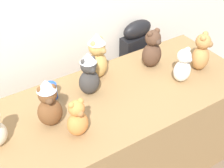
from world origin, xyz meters
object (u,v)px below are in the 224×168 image
at_px(teddy_bear_honey, 97,56).
at_px(party_cup_blue, 51,91).
at_px(teddy_bear_cocoa, 152,50).
at_px(teddy_bear_ginger, 77,119).
at_px(teddy_bear_charcoal, 89,74).
at_px(teddy_bear_snow, 183,66).
at_px(instrument_case, 135,69).
at_px(teddy_bear_caramel, 201,53).
at_px(teddy_bear_chestnut, 49,103).
at_px(display_table, 112,139).

distance_m(teddy_bear_honey, party_cup_blue, 0.40).
distance_m(teddy_bear_cocoa, party_cup_blue, 0.79).
bearing_deg(teddy_bear_honey, teddy_bear_ginger, -156.01).
xyz_separation_m(teddy_bear_charcoal, party_cup_blue, (-0.24, 0.09, -0.10)).
distance_m(teddy_bear_honey, teddy_bear_snow, 0.59).
relative_size(instrument_case, teddy_bear_caramel, 3.25).
distance_m(instrument_case, teddy_bear_caramel, 0.73).
relative_size(teddy_bear_charcoal, teddy_bear_ginger, 1.27).
bearing_deg(teddy_bear_caramel, teddy_bear_charcoal, 135.81).
relative_size(instrument_case, teddy_bear_cocoa, 3.15).
relative_size(teddy_bear_honey, teddy_bear_ginger, 1.40).
bearing_deg(teddy_bear_honey, teddy_bear_snow, -61.76).
bearing_deg(teddy_bear_cocoa, teddy_bear_chestnut, -176.17).
distance_m(teddy_bear_caramel, teddy_bear_charcoal, 0.84).
xyz_separation_m(teddy_bear_charcoal, teddy_bear_chestnut, (-0.34, -0.14, 0.01)).
bearing_deg(teddy_bear_snow, teddy_bear_charcoal, 148.73).
height_order(teddy_bear_cocoa, teddy_bear_honey, teddy_bear_honey).
distance_m(teddy_bear_honey, teddy_bear_ginger, 0.58).
xyz_separation_m(instrument_case, teddy_bear_cocoa, (-0.13, -0.36, 0.42)).
xyz_separation_m(display_table, teddy_bear_honey, (0.05, 0.27, 0.55)).
height_order(teddy_bear_caramel, teddy_bear_snow, teddy_bear_caramel).
distance_m(instrument_case, teddy_bear_ginger, 1.22).
xyz_separation_m(teddy_bear_cocoa, teddy_bear_ginger, (-0.79, -0.33, -0.02)).
height_order(display_table, teddy_bear_caramel, teddy_bear_caramel).
bearing_deg(teddy_bear_snow, teddy_bear_honey, 131.58).
distance_m(teddy_bear_caramel, teddy_bear_snow, 0.22).
relative_size(teddy_bear_chestnut, teddy_bear_snow, 1.26).
xyz_separation_m(teddy_bear_honey, teddy_bear_ginger, (-0.38, -0.43, -0.05)).
height_order(instrument_case, teddy_bear_chestnut, teddy_bear_chestnut).
xyz_separation_m(teddy_bear_caramel, party_cup_blue, (-1.06, 0.27, -0.08)).
relative_size(teddy_bear_honey, teddy_bear_charcoal, 1.10).
bearing_deg(instrument_case, display_table, -142.08).
distance_m(instrument_case, teddy_bear_charcoal, 0.90).
relative_size(teddy_bear_caramel, teddy_bear_ginger, 1.18).
height_order(teddy_bear_honey, teddy_bear_charcoal, teddy_bear_honey).
relative_size(teddy_bear_caramel, teddy_bear_honey, 0.84).
xyz_separation_m(teddy_bear_cocoa, party_cup_blue, (-0.79, 0.05, -0.08)).
distance_m(teddy_bear_honey, teddy_bear_charcoal, 0.19).
height_order(teddy_bear_cocoa, party_cup_blue, teddy_bear_cocoa).
relative_size(teddy_bear_cocoa, teddy_bear_snow, 1.17).
height_order(display_table, instrument_case, instrument_case).
distance_m(teddy_bear_cocoa, teddy_bear_ginger, 0.86).
distance_m(display_table, teddy_bear_charcoal, 0.56).
height_order(display_table, teddy_bear_cocoa, teddy_bear_cocoa).
bearing_deg(teddy_bear_ginger, teddy_bear_charcoal, 48.61).
xyz_separation_m(teddy_bear_chestnut, party_cup_blue, (0.10, 0.22, -0.10)).
xyz_separation_m(teddy_bear_honey, teddy_bear_chestnut, (-0.48, -0.27, -0.01)).
xyz_separation_m(teddy_bear_charcoal, teddy_bear_snow, (0.61, -0.23, -0.03)).
xyz_separation_m(teddy_bear_ginger, teddy_bear_chestnut, (-0.10, 0.16, 0.04)).
xyz_separation_m(teddy_bear_cocoa, teddy_bear_caramel, (0.27, -0.22, -0.00)).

